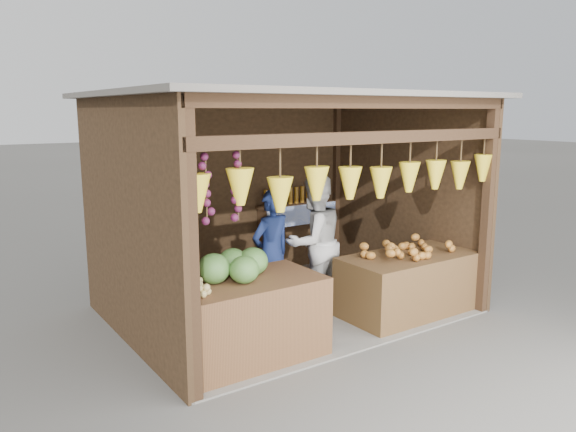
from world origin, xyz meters
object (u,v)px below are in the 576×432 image
Objects in this scene: man_standing at (271,255)px; woman_standing at (314,242)px; counter_left at (243,321)px; vendor_seated at (161,261)px; counter_right at (409,284)px.

man_standing is 0.64m from woman_standing.
vendor_seated reaches higher than counter_left.
counter_right is at bearing -162.34° from vendor_seated.
woman_standing is (0.63, 0.00, 0.07)m from man_standing.
counter_left is at bearing 26.86° from woman_standing.
man_standing is at bearing 150.67° from counter_right.
woman_standing is at bearing -146.92° from vendor_seated.
vendor_seated is at bearing 116.54° from counter_left.
counter_right is 1.74m from man_standing.
counter_right is at bearing 133.23° from woman_standing.
counter_right is 1.02× the size of woman_standing.
woman_standing is 1.97m from vendor_seated.
man_standing is at bearing 43.66° from counter_left.
woman_standing is at bearing 28.96° from counter_left.
man_standing is 1.34m from vendor_seated.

